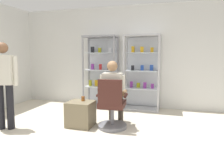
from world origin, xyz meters
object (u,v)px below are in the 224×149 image
display_cabinet_left (101,71)px  display_cabinet_right (142,72)px  office_chair (112,108)px  seated_shopkeeper (113,90)px  tea_glass (83,99)px  storage_crate (81,114)px  standing_customer (4,80)px

display_cabinet_left → display_cabinet_right: (1.10, 0.00, 0.00)m
office_chair → seated_shopkeeper: 0.36m
tea_glass → office_chair: bearing=-3.0°
display_cabinet_left → office_chair: 1.82m
display_cabinet_right → tea_glass: size_ratio=20.70×
seated_shopkeeper → tea_glass: 0.63m
storage_crate → standing_customer: size_ratio=0.30×
display_cabinet_right → seated_shopkeeper: 1.47m
office_chair → standing_customer: size_ratio=0.59×
display_cabinet_right → standing_customer: display_cabinet_right is taller
standing_customer → display_cabinet_right: bearing=42.9°
office_chair → tea_glass: size_ratio=10.46×
display_cabinet_left → seated_shopkeeper: bearing=-62.6°
tea_glass → standing_customer: standing_customer is taller
storage_crate → standing_customer: 1.56m
display_cabinet_right → standing_customer: 3.12m
display_cabinet_left → display_cabinet_right: size_ratio=1.00×
office_chair → tea_glass: (-0.60, 0.03, 0.14)m
standing_customer → display_cabinet_left: bearing=60.8°
seated_shopkeeper → standing_customer: bearing=-159.3°
display_cabinet_left → display_cabinet_right: bearing=0.1°
display_cabinet_left → display_cabinet_right: same height
seated_shopkeeper → display_cabinet_right: bearing=75.0°
display_cabinet_right → office_chair: (-0.36, -1.56, -0.57)m
display_cabinet_right → seated_shopkeeper: bearing=-105.0°
tea_glass → display_cabinet_right: bearing=57.8°
display_cabinet_left → storage_crate: 1.75m
tea_glass → display_cabinet_left: bearing=95.1°
seated_shopkeeper → standing_customer: standing_customer is taller
display_cabinet_left → tea_glass: size_ratio=20.70×
seated_shopkeeper → tea_glass: bearing=-167.4°
storage_crate → display_cabinet_right: bearing=58.1°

